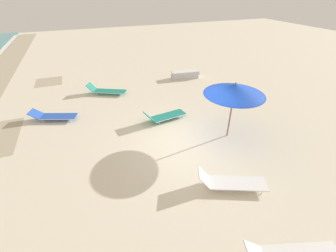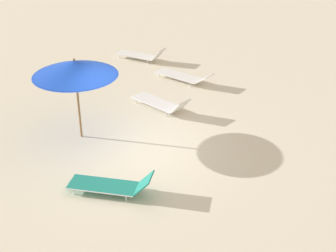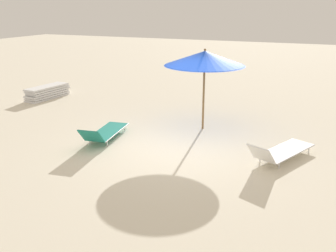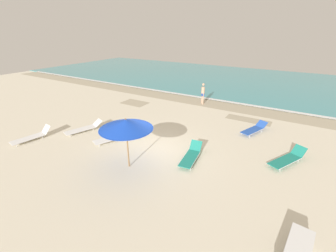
{
  "view_description": "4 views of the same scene",
  "coord_description": "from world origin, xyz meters",
  "px_view_note": "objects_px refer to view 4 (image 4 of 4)",
  "views": [
    {
      "loc": [
        -6.54,
        3.54,
        5.47
      ],
      "look_at": [
        0.1,
        0.96,
        0.95
      ],
      "focal_mm": 24.0,
      "sensor_mm": 36.0,
      "label": 1
    },
    {
      "loc": [
        10.19,
        4.68,
        6.67
      ],
      "look_at": [
        0.41,
        1.2,
        1.12
      ],
      "focal_mm": 50.0,
      "sensor_mm": 36.0,
      "label": 2
    },
    {
      "loc": [
        -3.38,
        8.64,
        3.57
      ],
      "look_at": [
        -0.03,
        0.81,
        0.8
      ],
      "focal_mm": 40.0,
      "sensor_mm": 36.0,
      "label": 3
    },
    {
      "loc": [
        6.0,
        -8.23,
        5.85
      ],
      "look_at": [
        0.07,
        1.5,
        0.91
      ],
      "focal_mm": 24.0,
      "sensor_mm": 36.0,
      "label": 4
    }
  ],
  "objects_px": {
    "sun_lounger_near_water_left": "(191,155)",
    "sun_lounger_mid_beach_pair_a": "(84,128)",
    "beachgoer_wading_adult": "(203,92)",
    "sun_lounger_beside_umbrella": "(113,137)",
    "sun_lounger_mid_beach_solo": "(254,129)",
    "sun_lounger_near_water_right": "(32,136)",
    "sun_lounger_under_umbrella": "(288,159)",
    "beach_umbrella": "(126,124)"
  },
  "relations": [
    {
      "from": "sun_lounger_mid_beach_solo",
      "to": "sun_lounger_mid_beach_pair_a",
      "type": "relative_size",
      "value": 0.92
    },
    {
      "from": "sun_lounger_beside_umbrella",
      "to": "sun_lounger_mid_beach_pair_a",
      "type": "relative_size",
      "value": 0.94
    },
    {
      "from": "sun_lounger_under_umbrella",
      "to": "beachgoer_wading_adult",
      "type": "xyz_separation_m",
      "value": [
        -7.11,
        6.37,
        0.78
      ]
    },
    {
      "from": "sun_lounger_mid_beach_pair_a",
      "to": "beachgoer_wading_adult",
      "type": "distance_m",
      "value": 9.89
    },
    {
      "from": "sun_lounger_mid_beach_solo",
      "to": "sun_lounger_mid_beach_pair_a",
      "type": "xyz_separation_m",
      "value": [
        -9.02,
        -5.38,
        -0.0
      ]
    },
    {
      "from": "sun_lounger_near_water_left",
      "to": "sun_lounger_mid_beach_solo",
      "type": "distance_m",
      "value": 5.24
    },
    {
      "from": "sun_lounger_mid_beach_solo",
      "to": "beachgoer_wading_adult",
      "type": "distance_m",
      "value": 6.22
    },
    {
      "from": "sun_lounger_mid_beach_solo",
      "to": "sun_lounger_near_water_right",
      "type": "bearing_deg",
      "value": -123.54
    },
    {
      "from": "sun_lounger_under_umbrella",
      "to": "sun_lounger_mid_beach_pair_a",
      "type": "bearing_deg",
      "value": -139.8
    },
    {
      "from": "sun_lounger_near_water_left",
      "to": "sun_lounger_mid_beach_pair_a",
      "type": "distance_m",
      "value": 7.12
    },
    {
      "from": "sun_lounger_mid_beach_pair_a",
      "to": "sun_lounger_mid_beach_solo",
      "type": "bearing_deg",
      "value": 48.73
    },
    {
      "from": "sun_lounger_near_water_right",
      "to": "sun_lounger_near_water_left",
      "type": "bearing_deg",
      "value": 26.89
    },
    {
      "from": "sun_lounger_mid_beach_pair_a",
      "to": "sun_lounger_beside_umbrella",
      "type": "bearing_deg",
      "value": 18.56
    },
    {
      "from": "sun_lounger_beside_umbrella",
      "to": "sun_lounger_mid_beach_solo",
      "type": "bearing_deg",
      "value": 62.9
    },
    {
      "from": "sun_lounger_near_water_left",
      "to": "beachgoer_wading_adult",
      "type": "xyz_separation_m",
      "value": [
        -3.08,
        8.5,
        0.78
      ]
    },
    {
      "from": "sun_lounger_mid_beach_solo",
      "to": "beachgoer_wading_adult",
      "type": "relative_size",
      "value": 1.23
    },
    {
      "from": "sun_lounger_mid_beach_solo",
      "to": "sun_lounger_mid_beach_pair_a",
      "type": "distance_m",
      "value": 10.5
    },
    {
      "from": "beach_umbrella",
      "to": "sun_lounger_mid_beach_solo",
      "type": "bearing_deg",
      "value": 59.27
    },
    {
      "from": "sun_lounger_near_water_right",
      "to": "sun_lounger_mid_beach_solo",
      "type": "distance_m",
      "value": 13.11
    },
    {
      "from": "sun_lounger_near_water_left",
      "to": "beachgoer_wading_adult",
      "type": "height_order",
      "value": "beachgoer_wading_adult"
    },
    {
      "from": "sun_lounger_near_water_left",
      "to": "sun_lounger_mid_beach_pair_a",
      "type": "height_order",
      "value": "sun_lounger_near_water_left"
    },
    {
      "from": "sun_lounger_near_water_left",
      "to": "beachgoer_wading_adult",
      "type": "distance_m",
      "value": 9.07
    },
    {
      "from": "beach_umbrella",
      "to": "sun_lounger_mid_beach_pair_a",
      "type": "relative_size",
      "value": 1.01
    },
    {
      "from": "beach_umbrella",
      "to": "sun_lounger_beside_umbrella",
      "type": "relative_size",
      "value": 1.08
    },
    {
      "from": "sun_lounger_mid_beach_pair_a",
      "to": "beachgoer_wading_adult",
      "type": "bearing_deg",
      "value": 83.86
    },
    {
      "from": "sun_lounger_mid_beach_pair_a",
      "to": "sun_lounger_near_water_left",
      "type": "bearing_deg",
      "value": 21.98
    },
    {
      "from": "beachgoer_wading_adult",
      "to": "sun_lounger_mid_beach_solo",
      "type": "bearing_deg",
      "value": 7.52
    },
    {
      "from": "sun_lounger_mid_beach_solo",
      "to": "sun_lounger_mid_beach_pair_a",
      "type": "bearing_deg",
      "value": -128.76
    },
    {
      "from": "sun_lounger_near_water_right",
      "to": "sun_lounger_mid_beach_solo",
      "type": "relative_size",
      "value": 1.0
    },
    {
      "from": "sun_lounger_near_water_right",
      "to": "beachgoer_wading_adult",
      "type": "xyz_separation_m",
      "value": [
        5.6,
        11.33,
        0.78
      ]
    },
    {
      "from": "sun_lounger_mid_beach_solo",
      "to": "beachgoer_wading_adult",
      "type": "bearing_deg",
      "value": 164.56
    },
    {
      "from": "beach_umbrella",
      "to": "beachgoer_wading_adult",
      "type": "relative_size",
      "value": 1.35
    },
    {
      "from": "sun_lounger_under_umbrella",
      "to": "sun_lounger_beside_umbrella",
      "type": "relative_size",
      "value": 1.01
    },
    {
      "from": "beach_umbrella",
      "to": "sun_lounger_near_water_right",
      "type": "xyz_separation_m",
      "value": [
        -6.5,
        -0.81,
        -1.89
      ]
    },
    {
      "from": "sun_lounger_beside_umbrella",
      "to": "sun_lounger_mid_beach_pair_a",
      "type": "xyz_separation_m",
      "value": [
        -2.45,
        -0.03,
        -0.01
      ]
    },
    {
      "from": "sun_lounger_under_umbrella",
      "to": "sun_lounger_mid_beach_solo",
      "type": "bearing_deg",
      "value": 154.41
    },
    {
      "from": "beach_umbrella",
      "to": "beachgoer_wading_adult",
      "type": "distance_m",
      "value": 10.62
    },
    {
      "from": "sun_lounger_near_water_right",
      "to": "beachgoer_wading_adult",
      "type": "bearing_deg",
      "value": 72.51
    },
    {
      "from": "sun_lounger_mid_beach_solo",
      "to": "beach_umbrella",
      "type": "bearing_deg",
      "value": -100.27
    },
    {
      "from": "sun_lounger_near_water_right",
      "to": "beachgoer_wading_adult",
      "type": "distance_m",
      "value": 12.66
    },
    {
      "from": "beach_umbrella",
      "to": "sun_lounger_mid_beach_pair_a",
      "type": "distance_m",
      "value": 5.49
    },
    {
      "from": "beachgoer_wading_adult",
      "to": "sun_lounger_near_water_left",
      "type": "bearing_deg",
      "value": -26.66
    }
  ]
}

